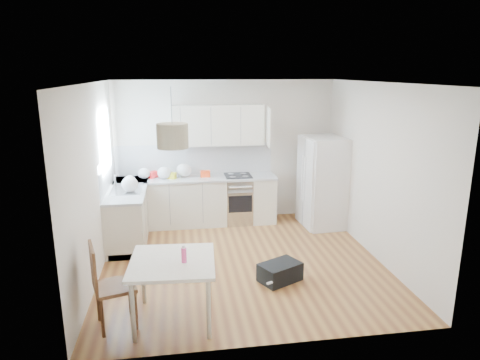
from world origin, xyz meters
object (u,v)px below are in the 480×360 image
at_px(dining_chair, 115,285).
at_px(refrigerator, 323,182).
at_px(dining_table, 172,267).
at_px(gym_bag, 280,272).

bearing_deg(dining_chair, refrigerator, 23.66).
relative_size(dining_table, gym_bag, 1.82).
relative_size(refrigerator, dining_table, 1.66).
bearing_deg(refrigerator, gym_bag, -126.07).
height_order(dining_chair, gym_bag, dining_chair).
bearing_deg(dining_table, refrigerator, 49.08).
height_order(dining_table, gym_bag, dining_table).
relative_size(refrigerator, dining_chair, 1.66).
bearing_deg(dining_table, gym_bag, 31.03).
distance_m(dining_table, dining_chair, 0.67).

